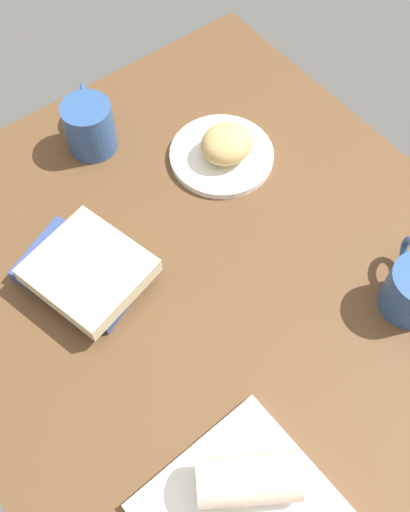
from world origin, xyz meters
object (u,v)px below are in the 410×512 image
at_px(book_stack, 85,271).
at_px(breakfast_wrap, 248,480).
at_px(scone_pastry, 227,144).
at_px(round_plate, 222,155).
at_px(second_mug, 89,125).

bearing_deg(book_stack, breakfast_wrap, -179.66).
height_order(scone_pastry, book_stack, scone_pastry).
height_order(round_plate, second_mug, second_mug).
bearing_deg(breakfast_wrap, book_stack, -146.43).
distance_m(breakfast_wrap, second_mug, 0.68).
height_order(scone_pastry, second_mug, second_mug).
height_order(book_stack, second_mug, second_mug).
distance_m(round_plate, book_stack, 0.35).
height_order(breakfast_wrap, book_stack, breakfast_wrap).
relative_size(scone_pastry, breakfast_wrap, 0.73).
distance_m(round_plate, scone_pastry, 0.04).
bearing_deg(breakfast_wrap, round_plate, 178.30).
bearing_deg(round_plate, book_stack, 101.91).
bearing_deg(book_stack, round_plate, -78.09).
bearing_deg(breakfast_wrap, second_mug, -160.63).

